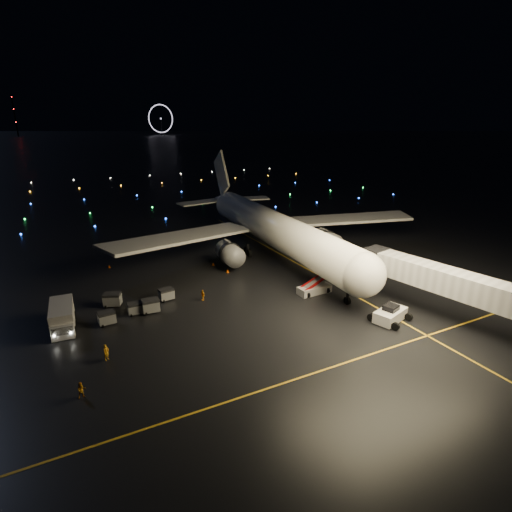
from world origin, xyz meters
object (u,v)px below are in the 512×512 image
object	(u,v)px
baggage_cart_0	(166,294)
baggage_cart_3	(112,300)
crew_b	(82,390)
baggage_cart_4	(107,318)
baggage_cart_1	(151,306)
airliner	(265,206)
baggage_cart_2	(135,309)
belt_loader	(315,282)
crew_a	(106,352)
crew_c	(203,295)
service_truck	(62,316)
pushback_tug	(390,313)

from	to	relation	value
baggage_cart_0	baggage_cart_3	xyz separation A→B (m)	(-7.01, 1.40, 0.10)
crew_b	baggage_cart_4	size ratio (longest dim) A/B	0.80
baggage_cart_1	baggage_cart_4	size ratio (longest dim) A/B	1.10
airliner	baggage_cart_3	distance (m)	33.50
airliner	baggage_cart_4	bearing A→B (deg)	-148.05
baggage_cart_2	belt_loader	bearing A→B (deg)	-10.89
crew_a	crew_c	size ratio (longest dim) A/B	1.17
crew_c	baggage_cart_3	bearing A→B (deg)	-120.15
service_truck	crew_c	world-z (taller)	service_truck
airliner	pushback_tug	world-z (taller)	airliner
pushback_tug	baggage_cart_2	bearing A→B (deg)	132.24
service_truck	crew_a	distance (m)	10.52
baggage_cart_0	crew_c	bearing A→B (deg)	-35.64
baggage_cart_3	belt_loader	bearing A→B (deg)	3.80
crew_c	baggage_cart_0	bearing A→B (deg)	-130.26
airliner	baggage_cart_3	world-z (taller)	airliner
crew_a	baggage_cart_1	bearing A→B (deg)	13.54
crew_b	crew_c	bearing A→B (deg)	34.38
baggage_cart_2	baggage_cart_4	xyz separation A→B (m)	(-3.65, -1.19, 0.06)
airliner	baggage_cart_1	bearing A→B (deg)	-144.31
baggage_cart_3	baggage_cart_4	xyz separation A→B (m)	(-1.42, -5.04, -0.09)
belt_loader	baggage_cart_0	distance (m)	21.26
pushback_tug	belt_loader	world-z (taller)	belt_loader
service_truck	baggage_cart_1	size ratio (longest dim) A/B	3.75
baggage_cart_0	baggage_cart_2	size ratio (longest dim) A/B	1.07
belt_loader	baggage_cart_3	world-z (taller)	belt_loader
crew_b	baggage_cart_4	bearing A→B (deg)	66.94
pushback_tug	belt_loader	xyz separation A→B (m)	(-3.48, 11.47, 0.69)
baggage_cart_2	baggage_cart_4	distance (m)	3.84
service_truck	baggage_cart_1	world-z (taller)	service_truck
baggage_cart_0	baggage_cart_2	world-z (taller)	baggage_cart_0
pushback_tug	service_truck	world-z (taller)	service_truck
belt_loader	baggage_cart_2	xyz separation A→B (m)	(-24.65, 5.05, -0.99)
baggage_cart_2	baggage_cart_4	world-z (taller)	baggage_cart_4
belt_loader	crew_c	bearing A→B (deg)	159.70
baggage_cart_3	airliner	bearing A→B (deg)	44.39
pushback_tug	baggage_cart_3	size ratio (longest dim) A/B	2.07
crew_b	baggage_cart_3	xyz separation A→B (m)	(5.40, 18.57, 0.14)
crew_a	crew_b	size ratio (longest dim) A/B	1.16
belt_loader	crew_a	bearing A→B (deg)	-173.71
service_truck	baggage_cart_4	bearing A→B (deg)	-15.24
belt_loader	crew_c	xyz separation A→B (m)	(-15.38, 5.04, -0.99)
airliner	crew_c	bearing A→B (deg)	-135.91
pushback_tug	baggage_cart_2	distance (m)	32.62
pushback_tug	crew_b	xyz separation A→B (m)	(-35.76, 1.79, -0.29)
airliner	crew_a	distance (m)	42.28
service_truck	belt_loader	bearing A→B (deg)	-6.17
airliner	crew_b	world-z (taller)	airliner
airliner	belt_loader	xyz separation A→B (m)	(-3.28, -21.25, -6.88)
crew_b	baggage_cart_3	size ratio (longest dim) A/B	0.72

